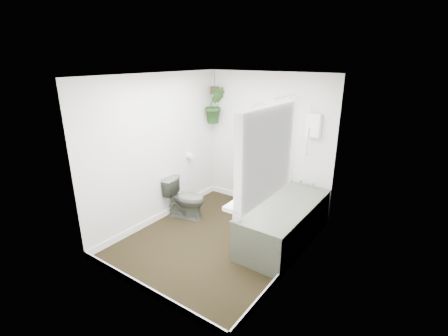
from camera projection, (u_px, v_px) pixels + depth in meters
The scene contains 22 objects.
floor at pixel (218, 239), 4.73m from camera, with size 2.30×2.80×0.02m, color black.
ceiling at pixel (217, 74), 3.98m from camera, with size 2.30×2.80×0.02m, color white.
wall_back at pixel (267, 142), 5.44m from camera, with size 2.30×0.02×2.30m, color silver.
wall_front at pixel (135, 200), 3.27m from camera, with size 2.30×0.02×2.30m, color silver.
wall_left at pixel (157, 150), 4.99m from camera, with size 0.02×2.80×2.30m, color silver.
wall_right at pixel (299, 182), 3.72m from camera, with size 0.02×2.80×2.30m, color silver.
skirting at pixel (218, 236), 4.71m from camera, with size 2.30×2.80×0.10m, color white.
bathtub at pixel (284, 223), 4.59m from camera, with size 0.72×1.72×0.58m, color #4C5245, non-canonical shape.
bath_screen at pixel (282, 144), 4.82m from camera, with size 0.04×0.72×1.40m, color silver, non-canonical shape.
shower_box at pixel (314, 125), 4.82m from camera, with size 0.20×0.10×0.35m, color white.
oval_mirror at pixel (259, 121), 5.38m from camera, with size 0.46×0.03×0.62m, color #AFA68F.
wall_sconce at pixel (239, 124), 5.62m from camera, with size 0.04×0.04×0.22m, color black.
toilet_roll_holder at pixel (190, 156), 5.58m from camera, with size 0.11×0.11×0.11m, color white.
window_recess at pixel (266, 154), 3.06m from camera, with size 0.08×1.00×0.90m, color white.
window_sill at pixel (258, 193), 3.23m from camera, with size 0.18×1.00×0.04m, color white.
window_blinds at pixel (262, 153), 3.08m from camera, with size 0.01×0.86×0.76m, color white.
toilet at pixel (185, 198), 5.28m from camera, with size 0.37×0.65×0.66m, color #4C5245.
pedestal_sink at pixel (252, 182), 5.57m from camera, with size 0.55×0.47×0.94m, color #4C5245, non-canonical shape.
sill_plant at pixel (259, 179), 3.23m from camera, with size 0.21×0.18×0.24m, color black.
hanging_plant at pixel (215, 105), 5.67m from camera, with size 0.35×0.28×0.63m, color black.
soap_bottle at pixel (237, 214), 4.01m from camera, with size 0.09×0.09×0.19m, color #2D2B2B.
hanging_pot at pixel (215, 90), 5.58m from camera, with size 0.16×0.16×0.12m, color black.
Camera 1 is at (2.45, -3.33, 2.52)m, focal length 26.00 mm.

